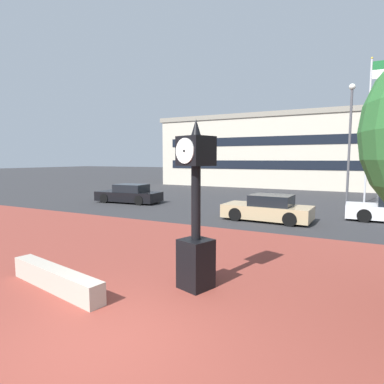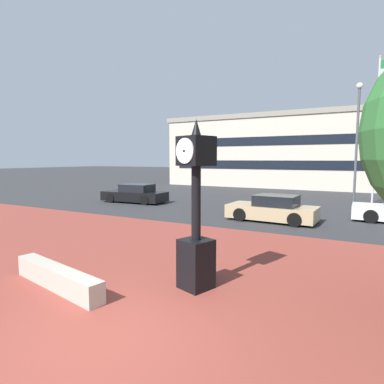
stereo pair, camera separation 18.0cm
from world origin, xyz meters
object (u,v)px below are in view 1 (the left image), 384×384
Objects in this scene: car_street_mid at (129,194)px; civic_building at (291,151)px; car_street_near at (268,209)px; flagpole_primary at (373,117)px; street_lamp_post at (350,135)px; street_clock at (196,218)px.

civic_building is at bearing -22.74° from car_street_mid.
flagpole_primary reaches higher than car_street_near.
street_clock is at bearing -100.91° from street_lamp_post.
street_clock is 0.84× the size of car_street_mid.
flagpole_primary is at bearing -71.35° from car_street_mid.
street_clock is 15.35m from street_lamp_post.
civic_building reaches higher than street_clock.
flagpole_primary reaches higher than street_lamp_post.
civic_building is 18.17m from street_lamp_post.
car_street_mid is (-10.16, 2.21, 0.00)m from car_street_near.
flagpole_primary is 1.27× the size of street_lamp_post.
car_street_mid is (-10.66, 11.23, -1.08)m from street_clock.
car_street_mid is at bearing -165.12° from street_lamp_post.
car_street_mid is 22.11m from civic_building.
car_street_near is 0.58× the size of street_lamp_post.
flagpole_primary reaches higher than street_clock.
street_clock is at bearing -83.86° from civic_building.
street_lamp_post reaches higher than street_clock.
car_street_near is (-0.50, 9.02, -1.08)m from street_clock.
civic_building reaches higher than car_street_mid.
civic_building is (7.23, 20.63, 3.32)m from car_street_mid.
street_lamp_post is at bearing 98.07° from street_clock.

